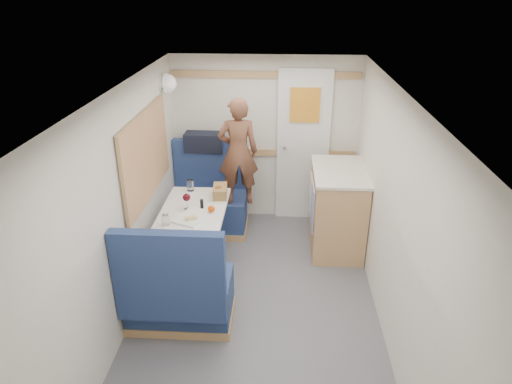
# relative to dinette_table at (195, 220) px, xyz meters

# --- Properties ---
(floor) EXTENTS (4.50, 4.50, 0.00)m
(floor) POSITION_rel_dinette_table_xyz_m (0.65, -1.00, -0.57)
(floor) COLOR #515156
(floor) RESTS_ON ground
(ceiling) EXTENTS (4.50, 4.50, 0.00)m
(ceiling) POSITION_rel_dinette_table_xyz_m (0.65, -1.00, 1.43)
(ceiling) COLOR silver
(ceiling) RESTS_ON wall_back
(wall_back) EXTENTS (2.20, 0.02, 2.00)m
(wall_back) POSITION_rel_dinette_table_xyz_m (0.65, 1.25, 0.43)
(wall_back) COLOR silver
(wall_back) RESTS_ON floor
(wall_left) EXTENTS (0.02, 4.50, 2.00)m
(wall_left) POSITION_rel_dinette_table_xyz_m (-0.45, -1.00, 0.43)
(wall_left) COLOR silver
(wall_left) RESTS_ON floor
(wall_right) EXTENTS (0.02, 4.50, 2.00)m
(wall_right) POSITION_rel_dinette_table_xyz_m (1.75, -1.00, 0.43)
(wall_right) COLOR silver
(wall_right) RESTS_ON floor
(oak_trim_low) EXTENTS (2.15, 0.02, 0.08)m
(oak_trim_low) POSITION_rel_dinette_table_xyz_m (0.65, 1.23, 0.28)
(oak_trim_low) COLOR #A8754B
(oak_trim_low) RESTS_ON wall_back
(oak_trim_high) EXTENTS (2.15, 0.02, 0.08)m
(oak_trim_high) POSITION_rel_dinette_table_xyz_m (0.65, 1.23, 1.21)
(oak_trim_high) COLOR #A8754B
(oak_trim_high) RESTS_ON wall_back
(side_window) EXTENTS (0.04, 1.30, 0.72)m
(side_window) POSITION_rel_dinette_table_xyz_m (-0.43, 0.00, 0.68)
(side_window) COLOR #959D85
(side_window) RESTS_ON wall_left
(rear_door) EXTENTS (0.62, 0.12, 1.86)m
(rear_door) POSITION_rel_dinette_table_xyz_m (1.10, 1.22, 0.41)
(rear_door) COLOR white
(rear_door) RESTS_ON wall_back
(dinette_table) EXTENTS (0.62, 0.92, 0.72)m
(dinette_table) POSITION_rel_dinette_table_xyz_m (0.00, 0.00, 0.00)
(dinette_table) COLOR white
(dinette_table) RESTS_ON floor
(bench_far) EXTENTS (0.90, 0.59, 1.05)m
(bench_far) POSITION_rel_dinette_table_xyz_m (-0.00, 0.86, -0.27)
(bench_far) COLOR navy
(bench_far) RESTS_ON floor
(bench_near) EXTENTS (0.90, 0.59, 1.05)m
(bench_near) POSITION_rel_dinette_table_xyz_m (-0.00, -0.86, -0.27)
(bench_near) COLOR navy
(bench_near) RESTS_ON floor
(ledge) EXTENTS (0.90, 0.14, 0.04)m
(ledge) POSITION_rel_dinette_table_xyz_m (-0.00, 1.12, 0.31)
(ledge) COLOR #A8754B
(ledge) RESTS_ON bench_far
(dome_light) EXTENTS (0.20, 0.20, 0.20)m
(dome_light) POSITION_rel_dinette_table_xyz_m (-0.39, 0.85, 1.18)
(dome_light) COLOR white
(dome_light) RESTS_ON wall_left
(galley_counter) EXTENTS (0.57, 0.92, 0.92)m
(galley_counter) POSITION_rel_dinette_table_xyz_m (1.47, 0.55, -0.10)
(galley_counter) COLOR #A8754B
(galley_counter) RESTS_ON floor
(person) EXTENTS (0.47, 0.35, 1.20)m
(person) POSITION_rel_dinette_table_xyz_m (0.38, 0.68, 0.48)
(person) COLOR brown
(person) RESTS_ON bench_far
(duffel_bag) EXTENTS (0.46, 0.23, 0.22)m
(duffel_bag) POSITION_rel_dinette_table_xyz_m (-0.07, 1.12, 0.44)
(duffel_bag) COLOR black
(duffel_bag) RESTS_ON ledge
(tray) EXTENTS (0.38, 0.42, 0.02)m
(tray) POSITION_rel_dinette_table_xyz_m (0.02, -0.23, 0.16)
(tray) COLOR white
(tray) RESTS_ON dinette_table
(orange_fruit) EXTENTS (0.07, 0.07, 0.07)m
(orange_fruit) POSITION_rel_dinette_table_xyz_m (0.19, -0.14, 0.21)
(orange_fruit) COLOR orange
(orange_fruit) RESTS_ON tray
(cheese_block) EXTENTS (0.11, 0.09, 0.03)m
(cheese_block) POSITION_rel_dinette_table_xyz_m (0.03, -0.29, 0.19)
(cheese_block) COLOR #E7D685
(cheese_block) RESTS_ON tray
(wine_glass) EXTENTS (0.08, 0.08, 0.17)m
(wine_glass) POSITION_rel_dinette_table_xyz_m (-0.06, -0.06, 0.28)
(wine_glass) COLOR white
(wine_glass) RESTS_ON dinette_table
(tumbler_left) EXTENTS (0.06, 0.06, 0.10)m
(tumbler_left) POSITION_rel_dinette_table_xyz_m (-0.19, -0.38, 0.20)
(tumbler_left) COLOR white
(tumbler_left) RESTS_ON dinette_table
(tumbler_mid) EXTENTS (0.07, 0.07, 0.12)m
(tumbler_mid) POSITION_rel_dinette_table_xyz_m (-0.11, 0.38, 0.21)
(tumbler_mid) COLOR white
(tumbler_mid) RESTS_ON dinette_table
(beer_glass) EXTENTS (0.07, 0.07, 0.11)m
(beer_glass) POSITION_rel_dinette_table_xyz_m (0.21, 0.23, 0.21)
(beer_glass) COLOR brown
(beer_glass) RESTS_ON dinette_table
(pepper_grinder) EXTENTS (0.03, 0.03, 0.09)m
(pepper_grinder) POSITION_rel_dinette_table_xyz_m (0.08, -0.02, 0.20)
(pepper_grinder) COLOR black
(pepper_grinder) RESTS_ON dinette_table
(bread_loaf) EXTENTS (0.16, 0.27, 0.11)m
(bread_loaf) POSITION_rel_dinette_table_xyz_m (0.22, 0.26, 0.21)
(bread_loaf) COLOR brown
(bread_loaf) RESTS_ON dinette_table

